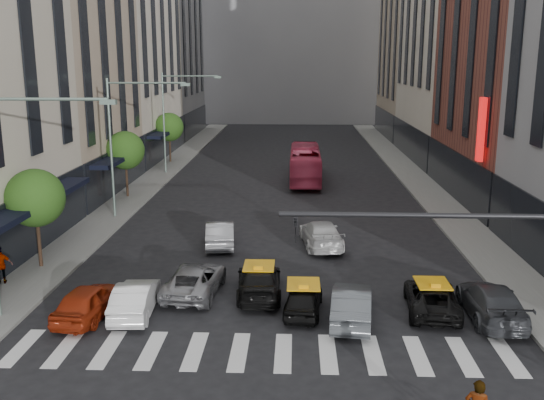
# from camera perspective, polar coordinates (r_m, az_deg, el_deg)

# --- Properties ---
(ground) EXTENTS (160.00, 160.00, 0.00)m
(ground) POSITION_cam_1_polar(r_m,az_deg,el_deg) (21.17, -0.71, -16.00)
(ground) COLOR black
(ground) RESTS_ON ground
(sidewalk_left) EXTENTS (3.00, 96.00, 0.15)m
(sidewalk_left) POSITION_cam_1_polar(r_m,az_deg,el_deg) (51.09, -11.90, 1.27)
(sidewalk_left) COLOR slate
(sidewalk_left) RESTS_ON ground
(sidewalk_right) EXTENTS (3.00, 96.00, 0.15)m
(sidewalk_right) POSITION_cam_1_polar(r_m,az_deg,el_deg) (50.64, 14.23, 1.05)
(sidewalk_right) COLOR slate
(sidewalk_right) RESTS_ON ground
(building_left_b) EXTENTS (8.00, 16.00, 24.00)m
(building_left_b) POSITION_cam_1_polar(r_m,az_deg,el_deg) (49.86, -19.48, 14.34)
(building_left_b) COLOR tan
(building_left_b) RESTS_ON ground
(building_left_d) EXTENTS (8.00, 18.00, 30.00)m
(building_left_d) POSITION_cam_1_polar(r_m,az_deg,el_deg) (85.52, -10.25, 16.05)
(building_left_d) COLOR gray
(building_left_d) RESTS_ON ground
(building_right_b) EXTENTS (8.00, 18.00, 26.00)m
(building_right_b) POSITION_cam_1_polar(r_m,az_deg,el_deg) (48.28, 22.51, 15.35)
(building_right_b) COLOR brown
(building_right_b) RESTS_ON ground
(building_right_d) EXTENTS (8.00, 18.00, 28.00)m
(building_right_d) POSITION_cam_1_polar(r_m,az_deg,el_deg) (85.07, 13.64, 15.24)
(building_right_d) COLOR tan
(building_right_d) RESTS_ON ground
(building_far) EXTENTS (30.00, 10.00, 36.00)m
(building_far) POSITION_cam_1_polar(r_m,az_deg,el_deg) (103.76, 1.83, 17.35)
(building_far) COLOR gray
(building_far) RESTS_ON ground
(tree_near) EXTENTS (2.88, 2.88, 4.95)m
(tree_near) POSITION_cam_1_polar(r_m,az_deg,el_deg) (31.91, -21.39, 0.17)
(tree_near) COLOR black
(tree_near) RESTS_ON sidewalk_left
(tree_mid) EXTENTS (2.88, 2.88, 4.95)m
(tree_mid) POSITION_cam_1_polar(r_m,az_deg,el_deg) (46.75, -13.65, 4.56)
(tree_mid) COLOR black
(tree_mid) RESTS_ON sidewalk_left
(tree_far) EXTENTS (2.88, 2.88, 4.95)m
(tree_far) POSITION_cam_1_polar(r_m,az_deg,el_deg) (62.17, -9.65, 6.78)
(tree_far) COLOR black
(tree_far) RESTS_ON sidewalk_left
(streetlamp_near) EXTENTS (5.38, 0.25, 9.00)m
(streetlamp_near) POSITION_cam_1_polar(r_m,az_deg,el_deg) (25.42, -23.49, 2.06)
(streetlamp_near) COLOR gray
(streetlamp_near) RESTS_ON sidewalk_left
(streetlamp_mid) EXTENTS (5.38, 0.25, 9.00)m
(streetlamp_mid) POSITION_cam_1_polar(r_m,az_deg,el_deg) (40.26, -13.71, 6.47)
(streetlamp_mid) COLOR gray
(streetlamp_mid) RESTS_ON sidewalk_left
(streetlamp_far) EXTENTS (5.38, 0.25, 9.00)m
(streetlamp_far) POSITION_cam_1_polar(r_m,az_deg,el_deg) (55.75, -9.22, 8.41)
(streetlamp_far) COLOR gray
(streetlamp_far) RESTS_ON sidewalk_left
(traffic_signal) EXTENTS (10.10, 0.20, 6.00)m
(traffic_signal) POSITION_cam_1_polar(r_m,az_deg,el_deg) (19.59, 22.26, -5.20)
(traffic_signal) COLOR black
(traffic_signal) RESTS_ON ground
(liberty_sign) EXTENTS (0.30, 0.70, 4.00)m
(liberty_sign) POSITION_cam_1_polar(r_m,az_deg,el_deg) (40.41, 19.10, 6.28)
(liberty_sign) COLOR red
(liberty_sign) RESTS_ON ground
(car_red) EXTENTS (2.15, 4.32, 1.42)m
(car_red) POSITION_cam_1_polar(r_m,az_deg,el_deg) (26.05, -16.90, -9.09)
(car_red) COLOR maroon
(car_red) RESTS_ON ground
(car_white_front) EXTENTS (1.71, 4.27, 1.38)m
(car_white_front) POSITION_cam_1_polar(r_m,az_deg,el_deg) (25.90, -12.75, -9.01)
(car_white_front) COLOR silver
(car_white_front) RESTS_ON ground
(car_silver) EXTENTS (2.59, 4.93, 1.32)m
(car_silver) POSITION_cam_1_polar(r_m,az_deg,el_deg) (27.59, -7.29, -7.45)
(car_silver) COLOR gray
(car_silver) RESTS_ON ground
(taxi_left) EXTENTS (2.17, 4.84, 1.38)m
(taxi_left) POSITION_cam_1_polar(r_m,az_deg,el_deg) (27.17, -1.22, -7.62)
(taxi_left) COLOR black
(taxi_left) RESTS_ON ground
(taxi_center) EXTENTS (1.82, 3.78, 1.25)m
(taxi_center) POSITION_cam_1_polar(r_m,az_deg,el_deg) (25.45, 2.97, -9.26)
(taxi_center) COLOR black
(taxi_center) RESTS_ON ground
(car_grey_mid) EXTENTS (2.00, 4.54, 1.45)m
(car_grey_mid) POSITION_cam_1_polar(r_m,az_deg,el_deg) (24.84, 7.49, -9.68)
(car_grey_mid) COLOR #484D51
(car_grey_mid) RESTS_ON ground
(taxi_right) EXTENTS (2.46, 4.61, 1.23)m
(taxi_right) POSITION_cam_1_polar(r_m,az_deg,el_deg) (26.40, 14.79, -8.87)
(taxi_right) COLOR black
(taxi_right) RESTS_ON ground
(car_grey_curb) EXTENTS (2.14, 5.01, 1.44)m
(car_grey_curb) POSITION_cam_1_polar(r_m,az_deg,el_deg) (26.43, 19.97, -8.98)
(car_grey_curb) COLOR #36383D
(car_grey_curb) RESTS_ON ground
(car_row2_left) EXTENTS (2.03, 4.54, 1.45)m
(car_row2_left) POSITION_cam_1_polar(r_m,az_deg,el_deg) (34.33, -4.92, -3.14)
(car_row2_left) COLOR #AAABB0
(car_row2_left) RESTS_ON ground
(car_row2_right) EXTENTS (2.63, 5.23, 1.46)m
(car_row2_right) POSITION_cam_1_polar(r_m,az_deg,el_deg) (34.21, 4.65, -3.19)
(car_row2_right) COLOR silver
(car_row2_right) RESTS_ON ground
(bus) EXTENTS (2.55, 10.73, 2.98)m
(bus) POSITION_cam_1_polar(r_m,az_deg,el_deg) (52.26, 3.14, 3.38)
(bus) COLOR #DB4065
(bus) RESTS_ON ground
(rider) EXTENTS (0.78, 0.67, 1.82)m
(rider) POSITION_cam_1_polar(r_m,az_deg,el_deg) (17.63, 18.89, -16.61)
(rider) COLOR gray
(rider) RESTS_ON motorcycle
(pedestrian_far) EXTENTS (1.12, 0.76, 1.77)m
(pedestrian_far) POSITION_cam_1_polar(r_m,az_deg,el_deg) (30.76, -24.18, -5.62)
(pedestrian_far) COLOR gray
(pedestrian_far) RESTS_ON sidewalk_left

